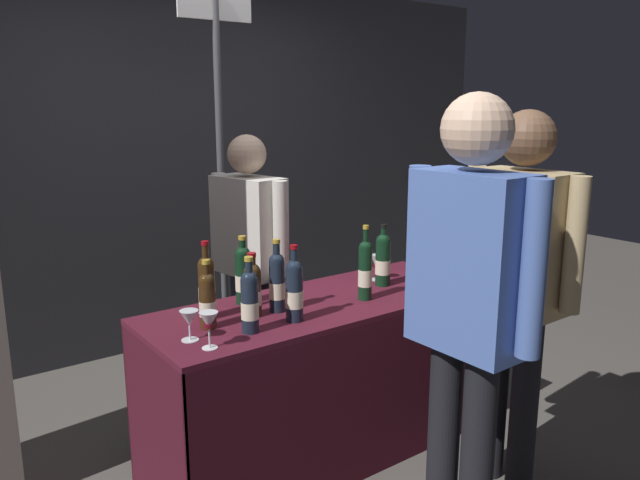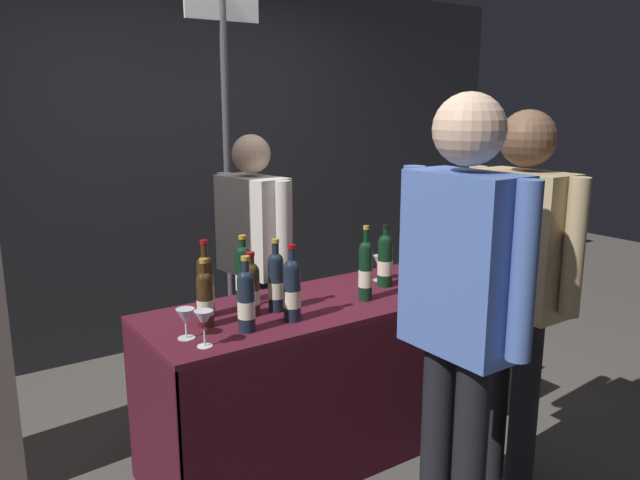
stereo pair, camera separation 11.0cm
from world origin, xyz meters
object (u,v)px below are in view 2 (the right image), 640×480
at_px(wine_glass_near_vendor, 379,263).
at_px(wine_glass_near_taster, 204,320).
at_px(wine_glass_mid, 186,317).
at_px(display_bottle_0, 246,300).
at_px(flower_vase, 431,259).
at_px(vendor_presenter, 253,247).
at_px(featured_wine_bottle, 205,298).
at_px(taster_foreground_right, 461,299).
at_px(booth_signpost, 227,157).
at_px(tasting_table, 320,351).

xyz_separation_m(wine_glass_near_vendor, wine_glass_near_taster, (-1.15, -0.33, 0.01)).
distance_m(wine_glass_mid, wine_glass_near_taster, 0.12).
xyz_separation_m(display_bottle_0, wine_glass_near_taster, (-0.21, -0.06, -0.03)).
distance_m(flower_vase, vendor_presenter, 0.99).
height_order(featured_wine_bottle, taster_foreground_right, taster_foreground_right).
relative_size(display_bottle_0, wine_glass_near_vendor, 2.35).
height_order(wine_glass_near_vendor, wine_glass_mid, wine_glass_near_vendor).
bearing_deg(wine_glass_near_taster, wine_glass_near_vendor, 15.88).
bearing_deg(vendor_presenter, display_bottle_0, -39.96).
relative_size(wine_glass_mid, flower_vase, 0.32).
xyz_separation_m(featured_wine_bottle, flower_vase, (1.21, -0.09, 0.01)).
bearing_deg(display_bottle_0, vendor_presenter, 60.02).
xyz_separation_m(wine_glass_mid, wine_glass_near_taster, (0.03, -0.12, 0.02)).
height_order(wine_glass_near_vendor, vendor_presenter, vendor_presenter).
bearing_deg(wine_glass_near_vendor, booth_signpost, 110.68).
height_order(tasting_table, vendor_presenter, vendor_presenter).
bearing_deg(tasting_table, display_bottle_0, -161.88).
bearing_deg(wine_glass_mid, booth_signpost, 56.97).
bearing_deg(display_bottle_0, tasting_table, 18.12).
height_order(display_bottle_0, wine_glass_mid, display_bottle_0).
distance_m(tasting_table, vendor_presenter, 0.78).
xyz_separation_m(tasting_table, display_bottle_0, (-0.47, -0.15, 0.39)).
bearing_deg(display_bottle_0, booth_signpost, 66.71).
xyz_separation_m(featured_wine_bottle, wine_glass_near_taster, (-0.10, -0.20, -0.02)).
bearing_deg(wine_glass_near_vendor, display_bottle_0, -163.88).
bearing_deg(taster_foreground_right, tasting_table, -3.45).
xyz_separation_m(featured_wine_bottle, wine_glass_mid, (-0.12, -0.08, -0.04)).
bearing_deg(vendor_presenter, wine_glass_mid, -53.10).
distance_m(wine_glass_mid, booth_signpost, 1.54).
bearing_deg(taster_foreground_right, flower_vase, -39.70).
distance_m(wine_glass_near_vendor, vendor_presenter, 0.72).
relative_size(wine_glass_near_taster, vendor_presenter, 0.09).
bearing_deg(wine_glass_near_vendor, vendor_presenter, 128.70).
bearing_deg(wine_glass_near_taster, taster_foreground_right, -47.98).
distance_m(vendor_presenter, taster_foreground_right, 1.61).
xyz_separation_m(featured_wine_bottle, vendor_presenter, (0.60, 0.69, 0.01)).
relative_size(wine_glass_near_vendor, flower_vase, 0.35).
distance_m(wine_glass_near_taster, vendor_presenter, 1.13).
height_order(wine_glass_mid, wine_glass_near_taster, wine_glass_near_taster).
relative_size(tasting_table, display_bottle_0, 5.31).
bearing_deg(featured_wine_bottle, vendor_presenter, 48.91).
distance_m(tasting_table, wine_glass_near_taster, 0.80).
relative_size(tasting_table, vendor_presenter, 1.10).
bearing_deg(wine_glass_near_taster, booth_signpost, 60.24).
xyz_separation_m(vendor_presenter, taster_foreground_right, (-0.05, -1.60, 0.13)).
height_order(taster_foreground_right, booth_signpost, booth_signpost).
relative_size(featured_wine_bottle, wine_glass_near_taster, 2.02).
relative_size(taster_foreground_right, booth_signpost, 0.74).
distance_m(featured_wine_bottle, wine_glass_near_taster, 0.23).
relative_size(tasting_table, booth_signpost, 0.72).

